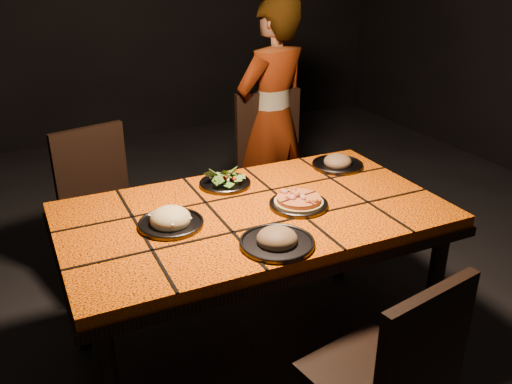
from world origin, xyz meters
name	(u,v)px	position (x,y,z in m)	size (l,w,h in m)	color
room_shell	(253,26)	(0.00, 0.00, 1.50)	(6.04, 7.04, 3.08)	black
dining_table	(254,226)	(0.00, 0.00, 0.67)	(1.62, 0.92, 0.75)	#FF6708
chair_near	(394,373)	(0.11, -0.83, 0.50)	(0.46, 0.46, 0.87)	black
chair_far_left	(102,200)	(-0.49, 0.90, 0.51)	(0.49, 0.49, 0.90)	black
chair_far_right	(274,159)	(0.61, 0.98, 0.55)	(0.44, 0.44, 0.95)	black
diner	(272,120)	(0.65, 1.09, 0.76)	(0.56, 0.37, 1.53)	brown
plate_pizza	(299,203)	(0.19, -0.05, 0.77)	(0.25, 0.25, 0.04)	#38383D
plate_pasta	(171,221)	(-0.36, 0.01, 0.77)	(0.26, 0.26, 0.09)	#38383D
plate_salad	(225,180)	(-0.01, 0.29, 0.78)	(0.24, 0.24, 0.07)	#38383D
plate_mushroom_a	(277,239)	(-0.05, -0.31, 0.77)	(0.28, 0.28, 0.09)	#38383D
plate_mushroom_b	(338,162)	(0.60, 0.27, 0.77)	(0.26, 0.26, 0.08)	#38383D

